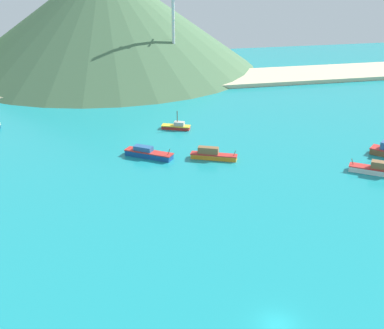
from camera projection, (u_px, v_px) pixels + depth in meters
The scene contains 8 objects.
ground at pixel (211, 206), 83.89m from camera, with size 260.00×280.00×0.50m.
fishing_boat_2 at pixel (375, 169), 95.19m from camera, with size 8.51×7.06×2.55m.
fishing_boat_4 at pixel (212, 155), 101.89m from camera, with size 9.42×5.60×2.48m.
fishing_boat_6 at pixel (148, 153), 102.84m from camera, with size 9.70×7.93×2.55m.
fishing_boat_8 at pixel (177, 126), 119.19m from camera, with size 7.00×4.60×4.48m.
beach_strip at pixel (144, 83), 159.08m from camera, with size 247.00×21.57×1.20m, color beige.
hill_central at pixel (105, 16), 176.80m from camera, with size 106.36×106.36×36.38m.
radio_tower at pixel (173, 31), 155.40m from camera, with size 3.18×2.54×31.77m.
Camera 1 is at (-19.31, -42.11, 38.76)m, focal length 47.10 mm.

